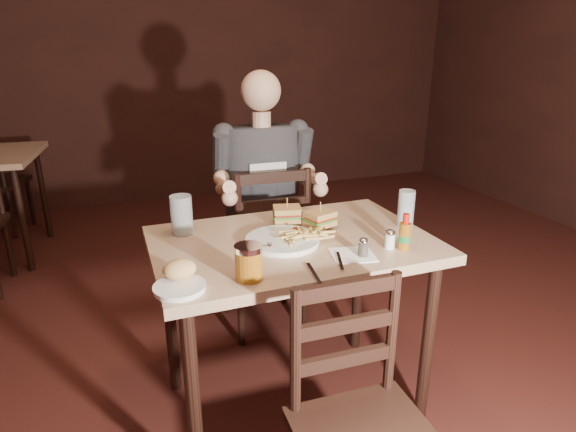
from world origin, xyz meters
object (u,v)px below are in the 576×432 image
object	(u,v)px
chair_far	(263,247)
hot_sauce	(405,232)
main_table	(293,262)
side_plate	(180,289)
diner	(264,164)
dinner_plate	(283,241)
syrup_dispenser	(249,262)
glass_left	(182,215)
glass_right	(406,209)

from	to	relation	value
chair_far	hot_sauce	distance (m)	1.00
main_table	side_plate	distance (m)	0.54
diner	side_plate	world-z (taller)	diner
dinner_plate	syrup_dispenser	size ratio (longest dim) A/B	2.35
hot_sauce	side_plate	xyz separation A→B (m)	(-0.82, -0.02, -0.06)
glass_left	side_plate	bearing A→B (deg)	-100.73
chair_far	diner	world-z (taller)	diner
syrup_dispenser	chair_far	bearing A→B (deg)	69.76
chair_far	dinner_plate	xyz separation A→B (m)	(-0.14, -0.68, 0.32)
hot_sauce	diner	bearing A→B (deg)	106.54
chair_far	side_plate	xyz separation A→B (m)	(-0.57, -0.91, 0.31)
syrup_dispenser	side_plate	distance (m)	0.23
chair_far	diner	xyz separation A→B (m)	(-0.00, -0.05, 0.46)
diner	hot_sauce	xyz separation A→B (m)	(0.25, -0.85, -0.08)
side_plate	hot_sauce	bearing A→B (deg)	1.48
dinner_plate	side_plate	bearing A→B (deg)	-151.08
glass_left	syrup_dispenser	bearing A→B (deg)	-74.52
chair_far	glass_left	distance (m)	0.76
chair_far	side_plate	size ratio (longest dim) A/B	5.91
glass_right	side_plate	xyz separation A→B (m)	(-0.96, -0.22, -0.07)
chair_far	dinner_plate	bearing A→B (deg)	80.57
side_plate	dinner_plate	bearing A→B (deg)	28.92
hot_sauce	glass_right	bearing A→B (deg)	55.03
diner	syrup_dispenser	world-z (taller)	diner
diner	hot_sauce	distance (m)	0.89
chair_far	diner	bearing A→B (deg)	90.00
syrup_dispenser	diner	bearing A→B (deg)	68.88
dinner_plate	glass_left	distance (m)	0.41
main_table	chair_far	bearing A→B (deg)	81.81
dinner_plate	chair_far	bearing A→B (deg)	78.13
main_table	glass_left	distance (m)	0.47
glass_right	main_table	bearing A→B (deg)	176.69
main_table	syrup_dispenser	distance (m)	0.39
glass_left	glass_right	xyz separation A→B (m)	(0.87, -0.24, -0.00)
main_table	syrup_dispenser	size ratio (longest dim) A/B	9.16
chair_far	side_plate	bearing A→B (deg)	60.66
diner	syrup_dispenser	size ratio (longest dim) A/B	7.66
chair_far	glass_right	distance (m)	0.88
dinner_plate	syrup_dispenser	world-z (taller)	syrup_dispenser
diner	dinner_plate	distance (m)	0.67
diner	syrup_dispenser	bearing A→B (deg)	-109.13
diner	glass_right	distance (m)	0.76
chair_far	syrup_dispenser	size ratio (longest dim) A/B	7.93
chair_far	side_plate	world-z (taller)	chair_far
glass_left	glass_right	size ratio (longest dim) A/B	1.03
main_table	glass_right	bearing A→B (deg)	-3.31
chair_far	glass_left	size ratio (longest dim) A/B	5.91
chair_far	glass_left	bearing A→B (deg)	45.45
main_table	side_plate	xyz separation A→B (m)	(-0.47, -0.25, 0.10)
diner	glass_right	xyz separation A→B (m)	(0.39, -0.64, -0.08)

